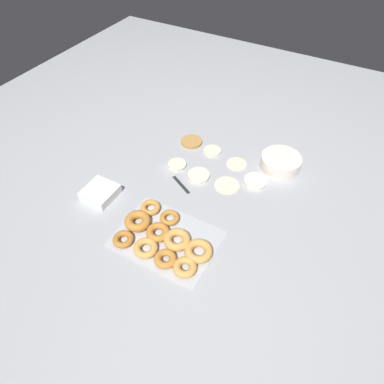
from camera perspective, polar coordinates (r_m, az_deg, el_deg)
ground_plane at (r=1.57m, az=1.39°, el=1.86°), size 3.00×3.00×0.00m
pancake_0 at (r=1.64m, az=-2.49°, el=4.58°), size 0.09×0.09×0.01m
pancake_1 at (r=1.55m, az=5.86°, el=1.18°), size 0.11×0.11×0.01m
pancake_2 at (r=1.72m, az=3.39°, el=6.87°), size 0.09×0.09×0.01m
pancake_3 at (r=1.77m, az=-0.08°, el=8.39°), size 0.11×0.11×0.01m
pancake_4 at (r=1.58m, az=1.12°, el=2.77°), size 0.10×0.10×0.02m
pancake_5 at (r=1.58m, az=10.51°, el=1.78°), size 0.11×0.11×0.02m
pancake_6 at (r=1.66m, az=7.46°, el=4.71°), size 0.10×0.10×0.01m
donut_tray at (r=1.34m, az=-4.75°, el=-7.72°), size 0.39×0.29×0.04m
batter_bowl at (r=1.67m, az=14.55°, el=4.83°), size 0.19×0.19×0.06m
container_stack at (r=1.54m, az=-15.05°, el=-0.09°), size 0.13×0.14×0.04m
spatula at (r=1.61m, az=-3.55°, el=3.19°), size 0.22×0.14×0.01m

